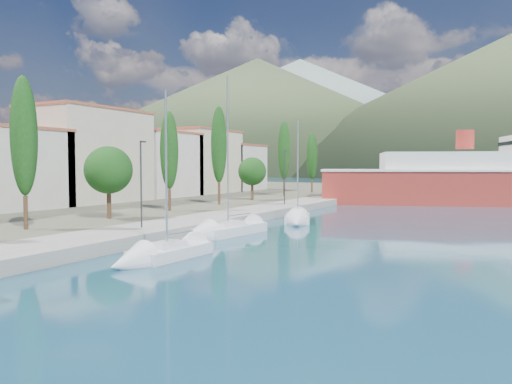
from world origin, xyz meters
The scene contains 9 objects.
ground centered at (0.00, 120.00, 0.00)m, with size 1400.00×1400.00×0.00m, color navy.
quay centered at (-9.00, 26.00, 0.40)m, with size 5.00×88.00×0.80m, color gray.
land_strip centered at (-47.00, 36.00, 0.35)m, with size 70.00×148.00×0.70m, color #565644.
town_buildings centered at (-32.00, 36.91, 5.57)m, with size 9.20×69.20×11.30m.
tree_row centered at (-15.92, 31.20, 5.96)m, with size 3.97×62.91×11.20m.
lamp_posts centered at (-9.00, 14.06, 4.08)m, with size 0.15×48.50×6.06m.
sailboat_near centered at (-2.84, 7.34, 0.28)m, with size 2.43×7.07×10.02m.
sailboat_mid centered at (-4.82, 16.67, 0.30)m, with size 3.25×8.90×12.52m.
sailboat_far centered at (-2.87, 27.30, 0.29)m, with size 4.53×7.15×10.03m.
Camera 1 is at (14.24, -13.15, 5.11)m, focal length 35.00 mm.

